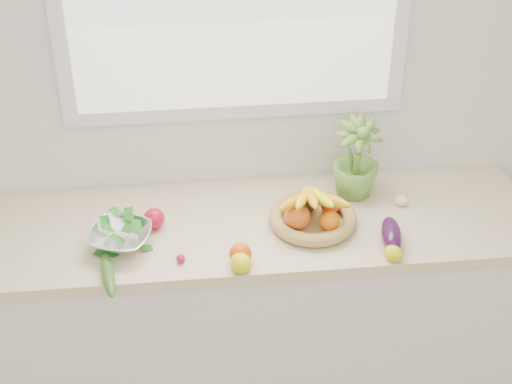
{
  "coord_description": "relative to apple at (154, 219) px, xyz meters",
  "views": [
    {
      "loc": [
        -0.2,
        -0.43,
        2.69
      ],
      "look_at": [
        0.05,
        1.93,
        1.05
      ],
      "focal_mm": 55.0,
      "sensor_mm": 36.0,
      "label": 1
    }
  ],
  "objects": [
    {
      "name": "eggplant",
      "position": [
        0.86,
        -0.19,
        -0.0
      ],
      "size": [
        0.1,
        0.2,
        0.08
      ],
      "primitive_type": "ellipsoid",
      "rotation": [
        0.0,
        0.0,
        -0.13
      ],
      "color": "#2F0D32",
      "rests_on": "countertop"
    },
    {
      "name": "orange_loose",
      "position": [
        0.3,
        -0.24,
        0.0
      ],
      "size": [
        0.09,
        0.09,
        0.08
      ],
      "primitive_type": "sphere",
      "rotation": [
        0.0,
        0.0,
        0.07
      ],
      "color": "#E15107",
      "rests_on": "countertop"
    },
    {
      "name": "lemon_b",
      "position": [
        0.29,
        -0.28,
        -0.01
      ],
      "size": [
        0.07,
        0.08,
        0.06
      ],
      "primitive_type": "ellipsoid",
      "rotation": [
        0.0,
        0.0,
        -0.17
      ],
      "color": "yellow",
      "rests_on": "countertop"
    },
    {
      "name": "potted_herb",
      "position": [
        0.79,
        0.14,
        0.12
      ],
      "size": [
        0.23,
        0.23,
        0.33
      ],
      "primitive_type": "imported",
      "rotation": [
        0.0,
        0.0,
        0.24
      ],
      "color": "#659B38",
      "rests_on": "countertop"
    },
    {
      "name": "colander_with_spinach",
      "position": [
        -0.12,
        -0.1,
        0.02
      ],
      "size": [
        0.28,
        0.28,
        0.12
      ],
      "color": "white",
      "rests_on": "countertop"
    },
    {
      "name": "garlic_a",
      "position": [
        0.67,
        -0.04,
        -0.02
      ],
      "size": [
        0.06,
        0.06,
        0.04
      ],
      "primitive_type": "ellipsoid",
      "rotation": [
        0.0,
        0.0,
        0.31
      ],
      "color": "white",
      "rests_on": "countertop"
    },
    {
      "name": "back_wall",
      "position": [
        0.33,
        0.3,
        0.41
      ],
      "size": [
        4.5,
        0.02,
        2.7
      ],
      "primitive_type": "cube",
      "color": "white",
      "rests_on": "ground"
    },
    {
      "name": "fruit_basket",
      "position": [
        0.59,
        -0.04,
        0.01
      ],
      "size": [
        0.34,
        0.34,
        0.18
      ],
      "color": "tan",
      "rests_on": "countertop"
    },
    {
      "name": "lemon_a",
      "position": [
        0.3,
        -0.28,
        -0.01
      ],
      "size": [
        0.1,
        0.11,
        0.07
      ],
      "primitive_type": "ellipsoid",
      "rotation": [
        0.0,
        0.0,
        0.44
      ],
      "color": "yellow",
      "rests_on": "countertop"
    },
    {
      "name": "radish",
      "position": [
        0.09,
        -0.22,
        -0.02
      ],
      "size": [
        0.04,
        0.04,
        0.03
      ],
      "primitive_type": "sphere",
      "rotation": [
        0.0,
        0.0,
        0.22
      ],
      "color": "#BA1734",
      "rests_on": "countertop"
    },
    {
      "name": "ginger",
      "position": [
        0.65,
        -0.15,
        -0.02
      ],
      "size": [
        0.1,
        0.07,
        0.03
      ],
      "primitive_type": "cube",
      "rotation": [
        0.0,
        0.0,
        0.34
      ],
      "color": "tan",
      "rests_on": "countertop"
    },
    {
      "name": "lemon_c",
      "position": [
        0.85,
        -0.28,
        -0.01
      ],
      "size": [
        0.09,
        0.09,
        0.06
      ],
      "primitive_type": "ellipsoid",
      "rotation": [
        0.0,
        0.0,
        0.47
      ],
      "color": "#D0CD0B",
      "rests_on": "countertop"
    },
    {
      "name": "garlic_c",
      "position": [
        0.53,
        -0.14,
        -0.02
      ],
      "size": [
        0.05,
        0.05,
        0.04
      ],
      "primitive_type": "ellipsoid",
      "rotation": [
        0.0,
        0.0,
        0.02
      ],
      "color": "silver",
      "rests_on": "countertop"
    },
    {
      "name": "apple",
      "position": [
        0.0,
        0.0,
        0.0
      ],
      "size": [
        0.09,
        0.09,
        0.08
      ],
      "primitive_type": "sphere",
      "rotation": [
        0.0,
        0.0,
        -0.09
      ],
      "color": "red",
      "rests_on": "countertop"
    },
    {
      "name": "garlic_b",
      "position": [
        0.96,
        0.04,
        -0.02
      ],
      "size": [
        0.05,
        0.05,
        0.04
      ],
      "primitive_type": "ellipsoid",
      "rotation": [
        0.0,
        0.0,
        -0.04
      ],
      "color": "white",
      "rests_on": "countertop"
    },
    {
      "name": "cucumber",
      "position": [
        -0.16,
        -0.28,
        -0.02
      ],
      "size": [
        0.08,
        0.24,
        0.04
      ],
      "primitive_type": "ellipsoid",
      "rotation": [
        0.0,
        0.0,
        0.15
      ],
      "color": "#2F5E1B",
      "rests_on": "countertop"
    },
    {
      "name": "counter_cabinet",
      "position": [
        0.33,
        -0.0,
        -0.51
      ],
      "size": [
        2.2,
        0.58,
        0.86
      ],
      "primitive_type": "cube",
      "color": "silver",
      "rests_on": "ground"
    },
    {
      "name": "countertop",
      "position": [
        0.33,
        -0.0,
        -0.06
      ],
      "size": [
        2.24,
        0.62,
        0.04
      ],
      "primitive_type": "cube",
      "color": "beige",
      "rests_on": "counter_cabinet"
    }
  ]
}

